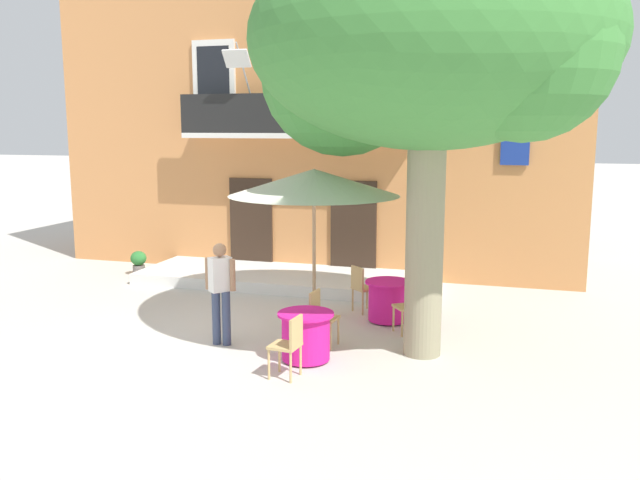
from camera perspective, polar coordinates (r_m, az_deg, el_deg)
The scene contains 13 objects.
ground_plane at distance 11.74m, azimuth -7.87°, elevation -8.02°, with size 120.00×120.00×0.00m, color beige.
building_facade at distance 17.86m, azimuth 0.42°, elevation 10.31°, with size 13.00×5.09×7.50m.
entrance_step_platform at distance 15.29m, azimuth -2.89°, elevation -3.28°, with size 6.77×2.24×0.25m, color silver.
plane_tree at distance 10.35m, azimuth 8.92°, elevation 15.88°, with size 5.56×4.88×6.45m.
cafe_table_near_tree at distance 10.30m, azimuth -1.22°, elevation -8.19°, with size 0.86×0.86×0.76m.
cafe_chair_near_tree_0 at distance 10.94m, azimuth 0.05°, elevation -6.35°, with size 0.44×0.44×0.91m.
cafe_chair_near_tree_1 at distance 9.58m, azimuth -2.62°, elevation -8.73°, with size 0.44×0.44×0.91m.
cafe_table_middle at distance 12.37m, azimuth 5.87°, elevation -5.17°, with size 0.86×0.86×0.76m.
cafe_chair_middle_0 at distance 12.88m, azimuth 3.59°, elevation -3.91°, with size 0.56×0.56×0.91m.
cafe_chair_middle_1 at distance 11.72m, azimuth 7.77°, elevation -5.36°, with size 0.56×0.56×0.91m.
cafe_umbrella at distance 11.24m, azimuth -0.52°, elevation 4.88°, with size 2.90×2.90×2.85m.
ground_planter_left at distance 16.72m, azimuth -15.23°, elevation -1.79°, with size 0.38×0.38×0.58m.
pedestrian_near_entrance at distance 11.01m, azimuth -8.49°, elevation -4.05°, with size 0.53×0.40×1.69m.
Camera 1 is at (4.72, -10.15, 3.55)m, focal length 37.48 mm.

